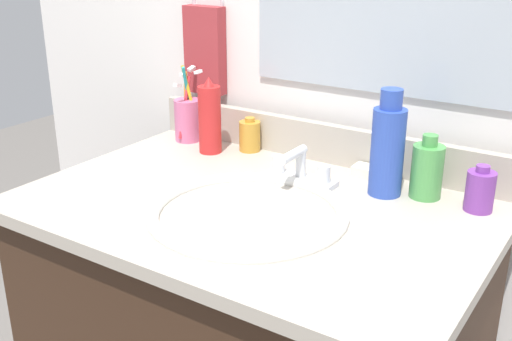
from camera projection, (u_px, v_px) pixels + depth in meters
countertop at (253, 209)px, 1.23m from camera, size 0.92×0.61×0.03m
backsplash at (323, 142)px, 1.44m from camera, size 0.92×0.02×0.09m
back_wall at (333, 183)px, 1.53m from camera, size 2.02×0.04×1.30m
towel_ring at (208, 1)px, 1.55m from camera, size 0.10×0.01×0.10m
hand_towel at (205, 50)px, 1.57m from camera, size 0.11×0.04×0.22m
sink_basin at (248, 229)px, 1.18m from camera, size 0.38×0.38×0.11m
faucet at (299, 171)px, 1.31m from camera, size 0.16×0.10×0.08m
bottle_cream_purple at (480, 191)px, 1.18m from camera, size 0.05×0.05×0.09m
bottle_shampoo_blue at (388, 148)px, 1.23m from camera, size 0.07×0.07×0.22m
bottle_toner_green at (427, 170)px, 1.23m from camera, size 0.06×0.06×0.13m
bottle_oil_amber at (250, 136)px, 1.51m from camera, size 0.05×0.05×0.08m
bottle_spray_red at (210, 118)px, 1.48m from camera, size 0.05×0.05×0.19m
cup_pink at (188, 118)px, 1.58m from camera, size 0.07×0.10×0.19m
soap_bar at (368, 172)px, 1.35m from camera, size 0.06×0.04×0.02m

